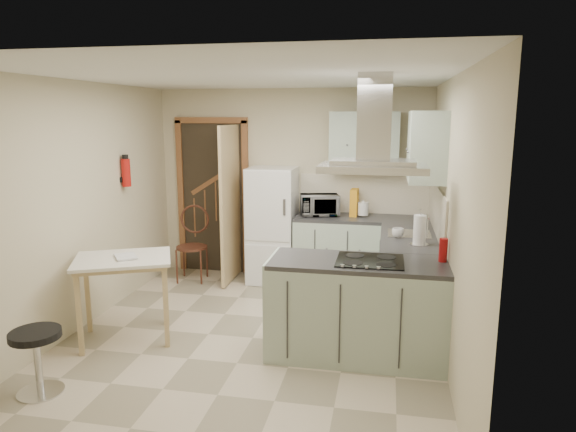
% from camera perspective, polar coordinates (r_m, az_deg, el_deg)
% --- Properties ---
extents(floor, '(4.20, 4.20, 0.00)m').
position_cam_1_polar(floor, '(5.21, -3.95, -13.36)').
color(floor, '#BEAE94').
rests_on(floor, ground).
extents(ceiling, '(4.20, 4.20, 0.00)m').
position_cam_1_polar(ceiling, '(4.75, -4.37, 15.23)').
color(ceiling, silver).
rests_on(ceiling, back_wall).
extents(back_wall, '(3.60, 0.00, 3.60)m').
position_cam_1_polar(back_wall, '(6.85, 0.44, 3.54)').
color(back_wall, beige).
rests_on(back_wall, floor).
extents(left_wall, '(0.00, 4.20, 4.20)m').
position_cam_1_polar(left_wall, '(5.57, -22.32, 0.92)').
color(left_wall, beige).
rests_on(left_wall, floor).
extents(right_wall, '(0.00, 4.20, 4.20)m').
position_cam_1_polar(right_wall, '(4.70, 17.56, -0.54)').
color(right_wall, beige).
rests_on(right_wall, floor).
extents(doorway, '(1.10, 0.12, 2.10)m').
position_cam_1_polar(doorway, '(7.13, -8.33, 2.10)').
color(doorway, brown).
rests_on(doorway, floor).
extents(fridge, '(0.60, 0.60, 1.50)m').
position_cam_1_polar(fridge, '(6.69, -1.72, -1.01)').
color(fridge, white).
rests_on(fridge, floor).
extents(counter_back, '(1.08, 0.60, 0.90)m').
position_cam_1_polar(counter_back, '(6.63, 5.58, -3.84)').
color(counter_back, '#9EB2A0').
rests_on(counter_back, floor).
extents(counter_right, '(0.60, 1.95, 0.90)m').
position_cam_1_polar(counter_right, '(5.96, 13.05, -5.82)').
color(counter_right, '#9EB2A0').
rests_on(counter_right, floor).
extents(splashback, '(1.68, 0.02, 0.50)m').
position_cam_1_polar(splashback, '(6.74, 8.47, 2.43)').
color(splashback, beige).
rests_on(splashback, counter_back).
extents(wall_cabinet_back, '(0.85, 0.35, 0.70)m').
position_cam_1_polar(wall_cabinet_back, '(6.51, 8.49, 8.32)').
color(wall_cabinet_back, '#9EB2A0').
rests_on(wall_cabinet_back, back_wall).
extents(wall_cabinet_right, '(0.35, 0.90, 0.70)m').
position_cam_1_polar(wall_cabinet_right, '(5.45, 15.12, 7.52)').
color(wall_cabinet_right, '#9EB2A0').
rests_on(wall_cabinet_right, right_wall).
extents(peninsula, '(1.55, 0.65, 0.90)m').
position_cam_1_polar(peninsula, '(4.72, 7.69, -10.18)').
color(peninsula, '#9EB2A0').
rests_on(peninsula, floor).
extents(hob, '(0.58, 0.50, 0.01)m').
position_cam_1_polar(hob, '(4.57, 9.09, -4.91)').
color(hob, black).
rests_on(hob, peninsula).
extents(extractor_hood, '(0.90, 0.55, 0.10)m').
position_cam_1_polar(extractor_hood, '(4.42, 9.42, 5.29)').
color(extractor_hood, silver).
rests_on(extractor_hood, ceiling).
extents(sink, '(0.45, 0.40, 0.01)m').
position_cam_1_polar(sink, '(5.67, 13.31, -1.93)').
color(sink, silver).
rests_on(sink, counter_right).
extents(fire_extinguisher, '(0.10, 0.10, 0.32)m').
position_cam_1_polar(fire_extinguisher, '(6.27, -17.55, 4.61)').
color(fire_extinguisher, '#B2140F').
rests_on(fire_extinguisher, left_wall).
extents(drop_leaf_table, '(1.08, 0.97, 0.83)m').
position_cam_1_polar(drop_leaf_table, '(5.27, -17.64, -8.75)').
color(drop_leaf_table, tan).
rests_on(drop_leaf_table, floor).
extents(bentwood_chair, '(0.44, 0.44, 0.90)m').
position_cam_1_polar(bentwood_chair, '(6.87, -10.67, -3.44)').
color(bentwood_chair, '#4C2819').
rests_on(bentwood_chair, floor).
extents(stool, '(0.39, 0.39, 0.52)m').
position_cam_1_polar(stool, '(4.62, -26.04, -14.35)').
color(stool, black).
rests_on(stool, floor).
extents(microwave, '(0.54, 0.43, 0.26)m').
position_cam_1_polar(microwave, '(6.55, 3.54, 1.22)').
color(microwave, black).
rests_on(microwave, counter_back).
extents(kettle, '(0.17, 0.17, 0.20)m').
position_cam_1_polar(kettle, '(6.52, 8.33, 0.81)').
color(kettle, white).
rests_on(kettle, counter_back).
extents(cereal_box, '(0.10, 0.23, 0.34)m').
position_cam_1_polar(cereal_box, '(6.56, 7.38, 1.51)').
color(cereal_box, orange).
rests_on(cereal_box, counter_back).
extents(soap_bottle, '(0.08, 0.08, 0.16)m').
position_cam_1_polar(soap_bottle, '(6.00, 14.58, -0.52)').
color(soap_bottle, silver).
rests_on(soap_bottle, counter_right).
extents(paper_towel, '(0.15, 0.15, 0.31)m').
position_cam_1_polar(paper_towel, '(5.20, 14.42, -1.47)').
color(paper_towel, silver).
rests_on(paper_towel, counter_right).
extents(cup, '(0.13, 0.13, 0.10)m').
position_cam_1_polar(cup, '(5.49, 12.11, -1.84)').
color(cup, white).
rests_on(cup, counter_right).
extents(red_bottle, '(0.08, 0.08, 0.21)m').
position_cam_1_polar(red_bottle, '(4.68, 16.86, -3.64)').
color(red_bottle, '#A00D0F').
rests_on(red_bottle, peninsula).
extents(book, '(0.30, 0.32, 0.11)m').
position_cam_1_polar(book, '(5.10, -18.65, -3.92)').
color(book, maroon).
rests_on(book, drop_leaf_table).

